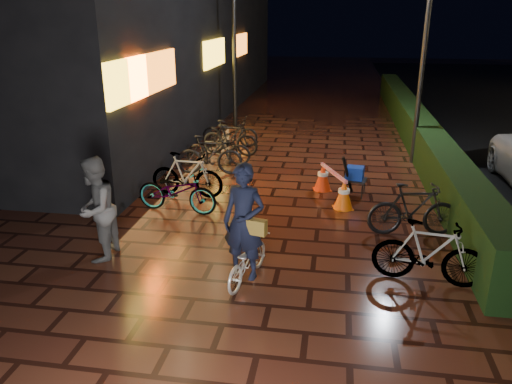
% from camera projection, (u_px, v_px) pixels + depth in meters
% --- Properties ---
extents(ground, '(80.00, 80.00, 0.00)m').
position_uv_depth(ground, '(286.00, 239.00, 9.14)').
color(ground, '#381911').
rests_on(ground, ground).
extents(hedge, '(0.70, 20.00, 1.00)m').
position_uv_depth(hedge, '(415.00, 126.00, 15.90)').
color(hedge, black).
rests_on(hedge, ground).
extents(bystander_person, '(0.69, 0.87, 1.77)m').
position_uv_depth(bystander_person, '(96.00, 209.00, 8.16)').
color(bystander_person, '#555557').
rests_on(bystander_person, ground).
extents(lamp_post_hedge, '(0.47, 0.14, 4.91)m').
position_uv_depth(lamp_post_hedge, '(423.00, 62.00, 12.91)').
color(lamp_post_hedge, black).
rests_on(lamp_post_hedge, ground).
extents(lamp_post_sf, '(0.51, 0.30, 5.51)m').
position_uv_depth(lamp_post_sf, '(234.00, 40.00, 17.20)').
color(lamp_post_sf, black).
rests_on(lamp_post_sf, ground).
extents(cyclist, '(0.78, 1.40, 1.91)m').
position_uv_depth(cyclist, '(245.00, 240.00, 7.48)').
color(cyclist, silver).
rests_on(cyclist, ground).
extents(traffic_barrier, '(0.94, 1.57, 0.65)m').
position_uv_depth(traffic_barrier, '(333.00, 185.00, 11.02)').
color(traffic_barrier, '#EC5D0C').
rests_on(traffic_barrier, ground).
extents(cart_assembly, '(0.62, 0.54, 0.98)m').
position_uv_depth(cart_assembly, '(354.00, 175.00, 11.15)').
color(cart_assembly, black).
rests_on(cart_assembly, ground).
extents(parked_bikes_storefront, '(1.96, 6.19, 1.01)m').
position_uv_depth(parked_bikes_storefront, '(211.00, 154.00, 12.89)').
color(parked_bikes_storefront, black).
rests_on(parked_bikes_storefront, ground).
extents(parked_bikes_hedge, '(1.74, 2.48, 1.01)m').
position_uv_depth(parked_bikes_hedge, '(420.00, 229.00, 8.34)').
color(parked_bikes_hedge, black).
rests_on(parked_bikes_hedge, ground).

